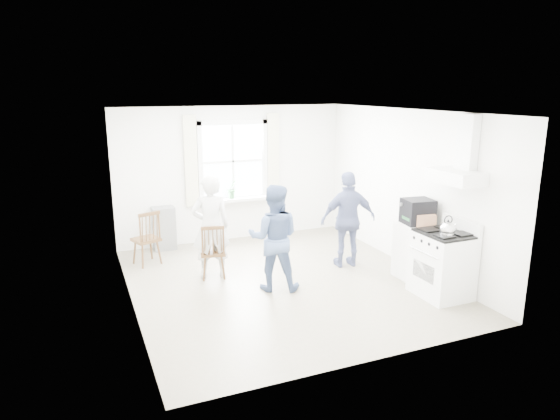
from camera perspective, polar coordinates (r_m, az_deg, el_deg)
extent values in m
cube|color=gray|center=(7.83, 0.33, -8.26)|extent=(4.62, 5.12, 0.02)
cube|color=white|center=(9.76, -5.46, 4.14)|extent=(4.62, 0.04, 2.64)
cube|color=white|center=(5.29, 11.09, -4.47)|extent=(4.62, 0.04, 2.64)
cube|color=white|center=(6.90, -17.30, -0.53)|extent=(0.04, 5.12, 2.64)
cube|color=white|center=(8.56, 14.48, 2.39)|extent=(0.04, 5.12, 2.64)
cube|color=white|center=(7.26, 0.36, 11.27)|extent=(4.62, 5.12, 0.02)
cube|color=white|center=(9.69, -5.43, 5.57)|extent=(1.20, 0.02, 1.40)
cube|color=white|center=(9.58, -5.48, 9.96)|extent=(1.38, 0.09, 0.09)
cube|color=white|center=(9.79, -5.28, 1.23)|extent=(1.38, 0.09, 0.09)
cube|color=white|center=(9.49, -9.11, 5.28)|extent=(0.09, 0.09, 1.58)
cube|color=white|center=(9.87, -1.79, 5.78)|extent=(0.09, 0.09, 1.58)
cube|color=white|center=(9.72, -5.15, 1.23)|extent=(1.38, 0.24, 0.06)
cube|color=beige|center=(9.43, -10.14, 5.49)|extent=(0.24, 0.05, 1.70)
cube|color=beige|center=(9.91, -0.81, 6.11)|extent=(0.24, 0.05, 1.70)
cube|color=white|center=(7.30, 19.46, 3.62)|extent=(0.45, 0.76, 0.18)
cube|color=white|center=(7.34, 20.64, 7.29)|extent=(0.14, 0.30, 0.76)
cube|color=gray|center=(9.46, -13.11, -2.06)|extent=(0.40, 0.30, 0.80)
cube|color=white|center=(7.55, 18.02, -6.02)|extent=(0.65, 0.76, 0.92)
cube|color=black|center=(7.40, 18.30, -2.56)|extent=(0.61, 0.72, 0.03)
cube|color=white|center=(7.57, 20.04, -1.67)|extent=(0.06, 0.76, 0.20)
cylinder|color=silver|center=(7.26, 16.08, -4.67)|extent=(0.02, 0.61, 0.02)
sphere|color=silver|center=(7.20, 18.61, -2.05)|extent=(0.21, 0.21, 0.21)
cylinder|color=silver|center=(7.22, 18.57, -2.53)|extent=(0.19, 0.19, 0.04)
torus|color=black|center=(7.17, 18.69, -1.08)|extent=(0.13, 0.04, 0.13)
cube|color=white|center=(8.10, 15.23, -4.53)|extent=(0.50, 0.55, 0.90)
cube|color=black|center=(7.93, 15.42, -0.79)|extent=(0.47, 0.43, 0.20)
cube|color=black|center=(7.88, 15.51, 0.55)|extent=(0.47, 0.43, 0.18)
cube|color=#A67250|center=(7.82, 16.23, -1.09)|extent=(0.35, 0.30, 0.19)
cube|color=#452B16|center=(8.75, -15.06, -3.28)|extent=(0.51, 0.50, 0.05)
cube|color=#452B16|center=(8.53, -14.64, -1.88)|extent=(0.38, 0.18, 0.52)
cylinder|color=#452B16|center=(8.82, -14.97, -4.68)|extent=(0.03, 0.03, 0.41)
cube|color=#452B16|center=(7.96, -7.71, -4.84)|extent=(0.43, 0.42, 0.04)
cube|color=#452B16|center=(7.73, -7.67, -3.52)|extent=(0.36, 0.12, 0.48)
cylinder|color=#452B16|center=(8.03, -7.66, -6.27)|extent=(0.03, 0.03, 0.39)
imported|color=silver|center=(7.85, -7.92, -1.91)|extent=(0.67, 0.67, 1.64)
imported|color=#475B84|center=(7.31, -0.70, -3.19)|extent=(1.02, 1.02, 1.59)
imported|color=navy|center=(8.34, 7.80, -1.09)|extent=(1.08, 1.08, 1.61)
imported|color=#2E6833|center=(9.64, -5.49, 2.43)|extent=(0.26, 0.26, 0.37)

